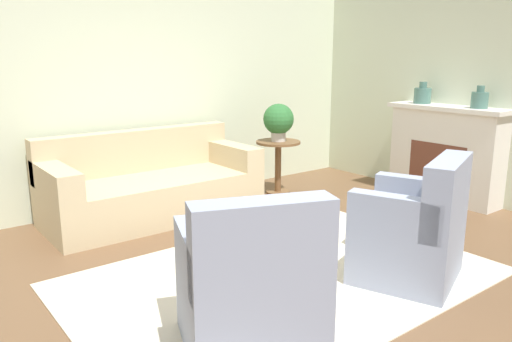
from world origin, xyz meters
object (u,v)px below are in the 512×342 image
at_px(vase_mantel_near, 422,95).
at_px(potted_plant_on_side_table, 278,120).
at_px(couch, 151,187).
at_px(armchair_right, 415,232).
at_px(armchair_left, 252,290).
at_px(side_table, 278,158).
at_px(ottoman_table, 263,245).
at_px(vase_mantel_far, 480,99).

xyz_separation_m(vase_mantel_near, potted_plant_on_side_table, (-1.41, 1.07, -0.31)).
height_order(couch, vase_mantel_near, vase_mantel_near).
bearing_deg(couch, vase_mantel_near, -21.18).
bearing_deg(armchair_right, armchair_left, 180.00).
bearing_deg(armchair_right, potted_plant_on_side_table, 72.97).
bearing_deg(side_table, armchair_left, -132.64).
bearing_deg(ottoman_table, vase_mantel_near, 14.28).
bearing_deg(armchair_left, armchair_right, 0.00).
distance_m(couch, side_table, 1.70).
distance_m(vase_mantel_near, potted_plant_on_side_table, 1.80).
relative_size(armchair_right, vase_mantel_far, 3.91).
xyz_separation_m(armchair_left, vase_mantel_near, (3.78, 1.51, 0.86)).
bearing_deg(potted_plant_on_side_table, vase_mantel_near, -37.04).
bearing_deg(vase_mantel_far, ottoman_table, -178.85).
distance_m(armchair_left, armchair_right, 1.58).
bearing_deg(vase_mantel_near, couch, 158.82).
xyz_separation_m(ottoman_table, potted_plant_on_side_table, (1.72, 1.87, 0.65)).
height_order(vase_mantel_near, vase_mantel_far, vase_mantel_near).
xyz_separation_m(armchair_right, side_table, (0.79, 2.57, 0.08)).
relative_size(armchair_left, ottoman_table, 1.50).
distance_m(couch, vase_mantel_far, 3.77).
xyz_separation_m(ottoman_table, side_table, (1.72, 1.87, 0.18)).
bearing_deg(ottoman_table, couch, 88.95).
relative_size(side_table, vase_mantel_far, 2.67).
distance_m(armchair_right, vase_mantel_near, 2.80).
bearing_deg(couch, ottoman_table, -91.05).
distance_m(armchair_right, potted_plant_on_side_table, 2.75).
relative_size(armchair_right, vase_mantel_near, 3.75).
bearing_deg(vase_mantel_near, potted_plant_on_side_table, 142.96).
distance_m(vase_mantel_far, potted_plant_on_side_table, 2.31).
height_order(armchair_left, vase_mantel_near, vase_mantel_near).
height_order(armchair_left, armchair_right, same).
bearing_deg(side_table, armchair_right, -107.03).
height_order(couch, ottoman_table, couch).
height_order(side_table, potted_plant_on_side_table, potted_plant_on_side_table).
bearing_deg(side_table, potted_plant_on_side_table, 0.00).
bearing_deg(armchair_left, vase_mantel_near, 21.72).
height_order(couch, side_table, couch).
distance_m(ottoman_table, potted_plant_on_side_table, 2.62).
bearing_deg(side_table, couch, 175.46).
xyz_separation_m(armchair_left, vase_mantel_far, (3.78, 0.77, 0.86)).
xyz_separation_m(vase_mantel_near, vase_mantel_far, (-0.00, -0.74, -0.00)).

